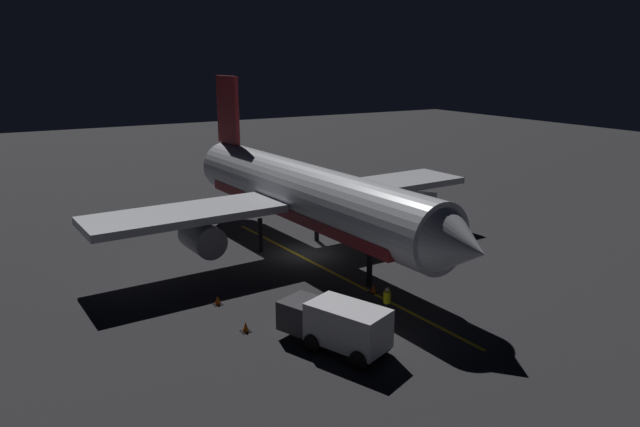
# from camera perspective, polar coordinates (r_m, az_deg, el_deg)

# --- Properties ---
(ground_plane) EXTENTS (180.00, 180.00, 0.20)m
(ground_plane) POSITION_cam_1_polar(r_m,az_deg,el_deg) (42.84, -1.35, -4.07)
(ground_plane) COLOR #2E2E31
(apron_guide_stripe) EXTENTS (1.87, 26.21, 0.01)m
(apron_guide_stripe) POSITION_cam_1_polar(r_m,az_deg,el_deg) (39.40, 1.07, -5.63)
(apron_guide_stripe) COLOR gold
(apron_guide_stripe) RESTS_ON ground_plane
(airliner) EXTENTS (29.92, 33.97, 12.27)m
(airliner) POSITION_cam_1_polar(r_m,az_deg,el_deg) (42.09, -1.80, 1.90)
(airliner) COLOR silver
(airliner) RESTS_ON ground_plane
(baggage_truck) EXTENTS (4.06, 6.02, 2.35)m
(baggage_truck) POSITION_cam_1_polar(r_m,az_deg,el_deg) (29.13, 1.68, -10.72)
(baggage_truck) COLOR silver
(baggage_truck) RESTS_ON ground_plane
(catering_truck) EXTENTS (5.89, 4.94, 2.62)m
(catering_truck) POSITION_cam_1_polar(r_m,az_deg,el_deg) (49.43, 9.25, 0.04)
(catering_truck) COLOR silver
(catering_truck) RESTS_ON ground_plane
(ground_crew_worker) EXTENTS (0.40, 0.40, 1.74)m
(ground_crew_worker) POSITION_cam_1_polar(r_m,az_deg,el_deg) (32.69, 6.46, -8.48)
(ground_crew_worker) COLOR black
(ground_crew_worker) RESTS_ON ground_plane
(traffic_cone_near_left) EXTENTS (0.50, 0.50, 0.55)m
(traffic_cone_near_left) POSITION_cam_1_polar(r_m,az_deg,el_deg) (34.82, -9.83, -8.25)
(traffic_cone_near_left) COLOR #EA590F
(traffic_cone_near_left) RESTS_ON ground_plane
(traffic_cone_near_right) EXTENTS (0.50, 0.50, 0.55)m
(traffic_cone_near_right) POSITION_cam_1_polar(r_m,az_deg,el_deg) (36.11, 5.16, -7.23)
(traffic_cone_near_right) COLOR #EA590F
(traffic_cone_near_right) RESTS_ON ground_plane
(traffic_cone_under_wing) EXTENTS (0.50, 0.50, 0.55)m
(traffic_cone_under_wing) POSITION_cam_1_polar(r_m,az_deg,el_deg) (31.40, -7.18, -10.81)
(traffic_cone_under_wing) COLOR #EA590F
(traffic_cone_under_wing) RESTS_ON ground_plane
(traffic_cone_far) EXTENTS (0.50, 0.50, 0.55)m
(traffic_cone_far) POSITION_cam_1_polar(r_m,az_deg,el_deg) (31.48, 0.91, -10.61)
(traffic_cone_far) COLOR #EA590F
(traffic_cone_far) RESTS_ON ground_plane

